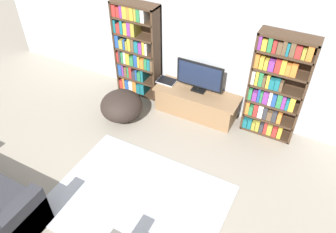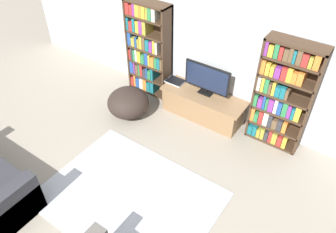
% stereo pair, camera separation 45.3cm
% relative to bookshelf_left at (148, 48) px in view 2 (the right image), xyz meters
% --- Properties ---
extents(wall_back, '(8.80, 0.06, 2.60)m').
position_rel_bookshelf_left_xyz_m(wall_back, '(1.28, 0.19, 0.41)').
color(wall_back, silver).
rests_on(wall_back, ground_plane).
extents(bookshelf_left, '(0.84, 0.30, 1.77)m').
position_rel_bookshelf_left_xyz_m(bookshelf_left, '(0.00, 0.00, 0.00)').
color(bookshelf_left, '#422D1E').
rests_on(bookshelf_left, ground_plane).
extents(bookshelf_right, '(0.84, 0.30, 1.77)m').
position_rel_bookshelf_left_xyz_m(bookshelf_right, '(2.51, 0.00, -0.00)').
color(bookshelf_right, '#422D1E').
rests_on(bookshelf_right, ground_plane).
extents(tv_stand, '(1.49, 0.52, 0.46)m').
position_rel_bookshelf_left_xyz_m(tv_stand, '(1.29, -0.13, -0.66)').
color(tv_stand, '#8E6B47').
rests_on(tv_stand, ground_plane).
extents(television, '(0.82, 0.16, 0.54)m').
position_rel_bookshelf_left_xyz_m(television, '(1.29, -0.07, -0.14)').
color(television, black).
rests_on(television, tv_stand).
extents(laptop, '(0.34, 0.25, 0.03)m').
position_rel_bookshelf_left_xyz_m(laptop, '(0.67, -0.08, -0.42)').
color(laptop, '#B7B7BC').
rests_on(laptop, tv_stand).
extents(area_rug, '(2.32, 1.77, 0.02)m').
position_rel_bookshelf_left_xyz_m(area_rug, '(1.37, -2.25, -0.88)').
color(area_rug, '#B2B7C1').
rests_on(area_rug, ground_plane).
extents(beanbag_ottoman, '(0.73, 0.73, 0.51)m').
position_rel_bookshelf_left_xyz_m(beanbag_ottoman, '(0.18, -0.84, -0.64)').
color(beanbag_ottoman, '#2D231E').
rests_on(beanbag_ottoman, ground_plane).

